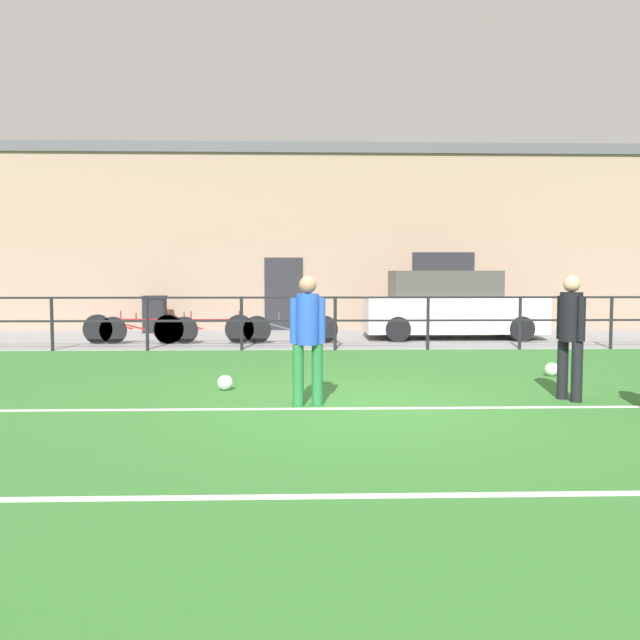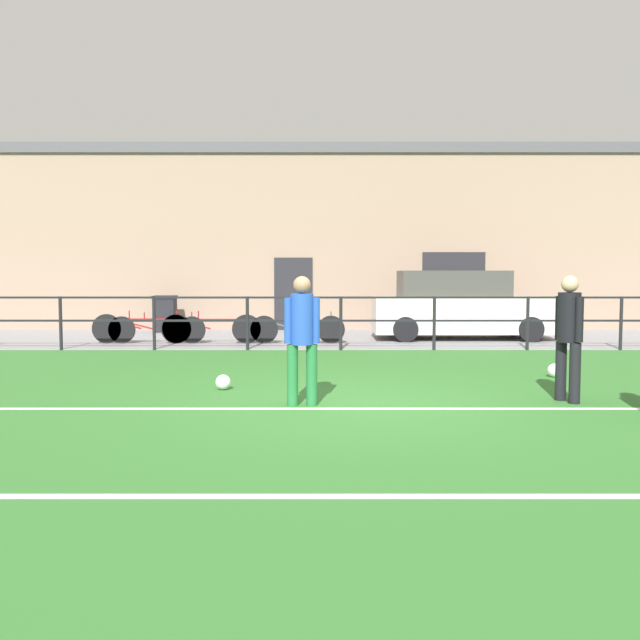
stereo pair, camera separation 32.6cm
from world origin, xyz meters
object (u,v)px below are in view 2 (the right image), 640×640
Objects in this scene: soccer_ball_match at (221,382)px; bicycle_parked_1 at (139,328)px; player_striker at (300,332)px; soccer_ball_spare at (552,370)px; parked_car_red at (457,307)px; bicycle_parked_3 at (295,329)px; bicycle_parked_0 at (209,328)px; trash_bin_0 at (163,314)px; player_goalkeeper at (567,330)px; bicycle_parked_2 at (154,329)px.

soccer_ball_match is 0.09× the size of bicycle_parked_1.
player_striker is 1.81m from soccer_ball_match.
parked_car_red is (-0.25, 6.20, 0.71)m from soccer_ball_spare.
bicycle_parked_3 is (3.62, -0.00, -0.02)m from bicycle_parked_1.
parked_car_red is (3.68, 8.50, -0.09)m from player_striker.
parked_car_red is at bearing 56.77° from soccer_ball_match.
player_striker is at bearing -113.38° from parked_car_red.
soccer_ball_spare is at bearing -38.86° from bicycle_parked_0.
bicycle_parked_1 is at bearing 180.00° from bicycle_parked_3.
player_striker is at bearing -72.49° from bicycle_parked_0.
player_striker reaches higher than bicycle_parked_3.
player_striker is 8.33m from bicycle_parked_1.
player_striker is at bearing -61.86° from bicycle_parked_1.
bicycle_parked_1 is 1.05× the size of bicycle_parked_3.
soccer_ball_match is 0.05× the size of parked_car_red.
parked_car_red is at bearing -13.72° from trash_bin_0.
soccer_ball_spare is 0.09× the size of bicycle_parked_0.
parked_car_red is 1.89× the size of bicycle_parked_1.
player_goalkeeper is 8.01m from bicycle_parked_3.
bicycle_parked_1 is 2.28× the size of trash_bin_0.
bicycle_parked_0 is at bearing 141.14° from soccer_ball_spare.
player_striker is 7.36m from bicycle_parked_3.
player_striker reaches higher than bicycle_parked_0.
parked_car_red reaches higher than bicycle_parked_0.
bicycle_parked_1 is (-7.60, -1.17, -0.44)m from parked_car_red.
bicycle_parked_2 is at bearing 180.00° from bicycle_parked_3.
player_goalkeeper is at bearing -53.73° from trash_bin_0.
soccer_ball_match is (-1.14, 1.15, -0.80)m from player_striker.
player_striker is 0.69× the size of bicycle_parked_1.
trash_bin_0 is (-2.94, 9.25, 0.43)m from soccer_ball_match.
bicycle_parked_3 is at bearing 0.00° from bicycle_parked_0.
bicycle_parked_0 is 1.61m from bicycle_parked_1.
player_goalkeeper is at bearing -44.19° from bicycle_parked_1.
soccer_ball_match is 0.09× the size of bicycle_parked_0.
player_striker is at bearing -64.02° from bicycle_parked_2.
bicycle_parked_2 reaches higher than soccer_ball_spare.
soccer_ball_match is at bearing 130.64° from player_striker.
player_striker reaches higher than soccer_ball_spare.
soccer_ball_match is at bearing -68.56° from bicycle_parked_2.
soccer_ball_match is 6.65m from bicycle_parked_2.
trash_bin_0 is (-3.78, 3.07, 0.17)m from bicycle_parked_3.
bicycle_parked_2 is at bearing -170.82° from parked_car_red.
player_striker is at bearing -110.19° from player_goalkeeper.
soccer_ball_match is at bearing -125.64° from player_goalkeeper.
trash_bin_0 is at bearing 140.93° from bicycle_parked_3.
player_striker is 1.58× the size of trash_bin_0.
player_striker reaches higher than trash_bin_0.
player_striker reaches higher than bicycle_parked_2.
player_goalkeeper reaches higher than bicycle_parked_3.
player_goalkeeper is at bearing -0.16° from player_striker.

